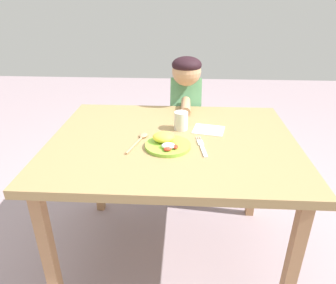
% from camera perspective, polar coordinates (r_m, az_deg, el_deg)
% --- Properties ---
extents(ground_plane, '(8.00, 8.00, 0.00)m').
position_cam_1_polar(ground_plane, '(1.97, 0.70, -19.69)').
color(ground_plane, gray).
extents(dining_table, '(1.19, 0.94, 0.76)m').
position_cam_1_polar(dining_table, '(1.55, 0.83, -1.86)').
color(dining_table, '#987A4C').
rests_on(dining_table, ground_plane).
extents(plate, '(0.21, 0.21, 0.06)m').
position_cam_1_polar(plate, '(1.43, -0.26, -0.15)').
color(plate, '#85C03B').
rests_on(plate, dining_table).
extents(fork, '(0.05, 0.21, 0.01)m').
position_cam_1_polar(fork, '(1.44, 6.23, -0.88)').
color(fork, silver).
rests_on(fork, dining_table).
extents(spoon, '(0.08, 0.22, 0.02)m').
position_cam_1_polar(spoon, '(1.51, -5.11, 0.58)').
color(spoon, tan).
rests_on(spoon, dining_table).
extents(drinking_cup, '(0.07, 0.07, 0.09)m').
position_cam_1_polar(drinking_cup, '(1.60, 2.39, 3.91)').
color(drinking_cup, silver).
rests_on(drinking_cup, dining_table).
extents(person, '(0.20, 0.40, 1.05)m').
position_cam_1_polar(person, '(2.10, 3.15, 3.22)').
color(person, '#3C3D69').
rests_on(person, ground_plane).
extents(napkin, '(0.18, 0.16, 0.00)m').
position_cam_1_polar(napkin, '(1.62, 7.43, 2.21)').
color(napkin, white).
rests_on(napkin, dining_table).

